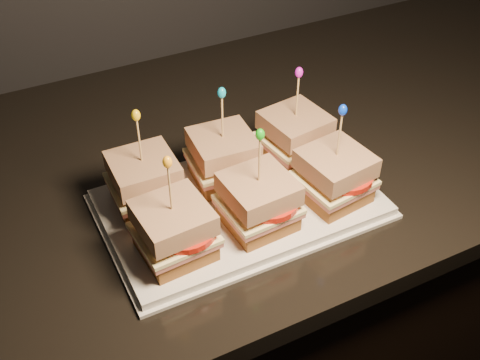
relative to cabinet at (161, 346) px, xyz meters
name	(u,v)px	position (x,y,z in m)	size (l,w,h in m)	color
cabinet	(161,346)	(0.00, 0.00, 0.00)	(2.15, 0.69, 0.85)	black
granite_slab	(138,184)	(0.00, 0.00, 0.44)	(2.19, 0.73, 0.04)	black
platter	(240,204)	(0.11, -0.14, 0.47)	(0.40, 0.24, 0.02)	white
platter_rim	(240,207)	(0.11, -0.14, 0.46)	(0.41, 0.26, 0.01)	white
sandwich_0_bread_bot	(147,196)	(-0.01, -0.09, 0.49)	(0.09, 0.09, 0.02)	brown
sandwich_0_ham	(145,187)	(-0.01, -0.09, 0.51)	(0.10, 0.09, 0.01)	#C16357
sandwich_0_cheese	(145,184)	(-0.01, -0.09, 0.52)	(0.10, 0.10, 0.01)	#FFF4A8
sandwich_0_tomato	(154,180)	(0.00, -0.09, 0.52)	(0.09, 0.09, 0.01)	red
sandwich_0_bread_top	(143,169)	(-0.01, -0.09, 0.54)	(0.09, 0.09, 0.03)	maroon
sandwich_0_pick	(140,143)	(-0.01, -0.09, 0.59)	(0.00, 0.00, 0.09)	tan
sandwich_0_frill	(136,115)	(-0.01, -0.09, 0.63)	(0.01, 0.01, 0.02)	#E7B90C
sandwich_1_bread_bot	(224,172)	(0.11, -0.09, 0.49)	(0.09, 0.09, 0.02)	brown
sandwich_1_ham	(223,163)	(0.11, -0.09, 0.51)	(0.10, 0.09, 0.01)	#C16357
sandwich_1_cheese	(223,160)	(0.11, -0.09, 0.52)	(0.10, 0.10, 0.01)	#FFF4A8
sandwich_1_tomato	(232,156)	(0.12, -0.09, 0.52)	(0.09, 0.09, 0.01)	red
sandwich_1_bread_top	(223,145)	(0.11, -0.09, 0.54)	(0.09, 0.09, 0.03)	maroon
sandwich_1_pick	(222,120)	(0.11, -0.09, 0.59)	(0.00, 0.00, 0.09)	tan
sandwich_1_frill	(222,93)	(0.11, -0.09, 0.63)	(0.01, 0.01, 0.02)	#0C97BE
sandwich_2_bread_bot	(294,150)	(0.24, -0.09, 0.49)	(0.09, 0.09, 0.02)	brown
sandwich_2_ham	(294,141)	(0.24, -0.09, 0.51)	(0.10, 0.09, 0.01)	#C16357
sandwich_2_cheese	(294,138)	(0.24, -0.09, 0.52)	(0.10, 0.10, 0.01)	#FFF4A8
sandwich_2_tomato	(303,134)	(0.25, -0.09, 0.52)	(0.09, 0.09, 0.01)	red
sandwich_2_bread_top	(295,124)	(0.24, -0.09, 0.54)	(0.09, 0.09, 0.03)	maroon
sandwich_2_pick	(297,99)	(0.24, -0.09, 0.59)	(0.00, 0.00, 0.09)	tan
sandwich_2_frill	(299,72)	(0.24, -0.09, 0.63)	(0.01, 0.01, 0.02)	#C614C9
sandwich_3_bread_bot	(175,245)	(-0.01, -0.20, 0.49)	(0.09, 0.09, 0.02)	brown
sandwich_3_ham	(175,237)	(-0.01, -0.20, 0.51)	(0.10, 0.09, 0.01)	#C16357
sandwich_3_cheese	(174,233)	(-0.01, -0.20, 0.52)	(0.10, 0.10, 0.01)	#FFF4A8
sandwich_3_tomato	(184,229)	(0.00, -0.21, 0.52)	(0.09, 0.09, 0.01)	red
sandwich_3_bread_top	(173,218)	(-0.01, -0.20, 0.54)	(0.09, 0.09, 0.03)	maroon
sandwich_3_pick	(170,191)	(-0.01, -0.20, 0.59)	(0.00, 0.00, 0.09)	tan
sandwich_3_frill	(167,162)	(-0.01, -0.20, 0.63)	(0.01, 0.01, 0.02)	orange
sandwich_4_bread_bot	(258,216)	(0.11, -0.20, 0.49)	(0.09, 0.09, 0.02)	brown
sandwich_4_ham	(258,208)	(0.11, -0.20, 0.51)	(0.10, 0.09, 0.01)	#C16357
sandwich_4_cheese	(258,204)	(0.11, -0.20, 0.52)	(0.10, 0.10, 0.01)	#FFF4A8
sandwich_4_tomato	(268,200)	(0.12, -0.21, 0.52)	(0.09, 0.09, 0.01)	red
sandwich_4_bread_top	(259,189)	(0.11, -0.20, 0.54)	(0.09, 0.09, 0.03)	maroon
sandwich_4_pick	(259,163)	(0.11, -0.20, 0.59)	(0.00, 0.00, 0.09)	tan
sandwich_4_frill	(260,135)	(0.11, -0.20, 0.63)	(0.01, 0.01, 0.02)	#15A612
sandwich_5_bread_bot	(332,190)	(0.24, -0.20, 0.49)	(0.09, 0.09, 0.02)	brown
sandwich_5_ham	(334,182)	(0.24, -0.20, 0.51)	(0.10, 0.09, 0.01)	#C16357
sandwich_5_cheese	(334,178)	(0.24, -0.20, 0.52)	(0.10, 0.10, 0.01)	#FFF4A8
sandwich_5_tomato	(344,174)	(0.25, -0.21, 0.52)	(0.09, 0.09, 0.01)	red
sandwich_5_bread_top	(336,163)	(0.24, -0.20, 0.54)	(0.09, 0.09, 0.03)	maroon
sandwich_5_pick	(339,137)	(0.24, -0.20, 0.59)	(0.00, 0.00, 0.09)	tan
sandwich_5_frill	(343,110)	(0.24, -0.20, 0.63)	(0.01, 0.01, 0.02)	#0734DD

